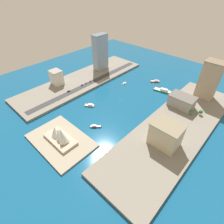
{
  "coord_description": "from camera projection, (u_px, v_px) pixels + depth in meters",
  "views": [
    {
      "loc": [
        -137.58,
        167.43,
        150.65
      ],
      "look_at": [
        -11.64,
        32.2,
        2.92
      ],
      "focal_mm": 28.01,
      "sensor_mm": 36.0,
      "label": 1
    }
  ],
  "objects": [
    {
      "name": "ferry_green_doubledeck",
      "position": [
        163.0,
        90.0,
        281.97
      ],
      "size": [
        29.79,
        14.43,
        5.3
      ],
      "color": "#2D8C4C",
      "rests_on": "ground_plane"
    },
    {
      "name": "patrol_launch_navy",
      "position": [
        95.0,
        126.0,
        216.97
      ],
      "size": [
        12.21,
        11.84,
        3.33
      ],
      "color": "#1E284C",
      "rests_on": "ground_plane"
    },
    {
      "name": "road_strip",
      "position": [
        90.0,
        83.0,
        297.71
      ],
      "size": [
        10.45,
        228.0,
        0.15
      ],
      "primitive_type": "cube",
      "color": "#38383D",
      "rests_on": "quay_east"
    },
    {
      "name": "pickup_red",
      "position": [
        90.0,
        81.0,
        300.04
      ],
      "size": [
        1.9,
        4.41,
        1.62
      ],
      "color": "black",
      "rests_on": "road_strip"
    },
    {
      "name": "apartment_midrise_tan",
      "position": [
        209.0,
        80.0,
        247.62
      ],
      "size": [
        25.34,
        20.14,
        55.76
      ],
      "color": "tan",
      "rests_on": "quay_west"
    },
    {
      "name": "opera_landmark",
      "position": [
        59.0,
        135.0,
        193.72
      ],
      "size": [
        39.67,
        20.26,
        21.21
      ],
      "color": "#BCAD93",
      "rests_on": "peninsula_point"
    },
    {
      "name": "traffic_light_waterfront",
      "position": [
        94.0,
        81.0,
        293.65
      ],
      "size": [
        0.36,
        0.36,
        6.5
      ],
      "color": "black",
      "rests_on": "quay_east"
    },
    {
      "name": "office_block_beige",
      "position": [
        166.0,
        134.0,
        183.79
      ],
      "size": [
        31.18,
        24.12,
        27.87
      ],
      "color": "#C6B793",
      "rests_on": "quay_west"
    },
    {
      "name": "taxi_yellow_cab",
      "position": [
        103.0,
        78.0,
        311.13
      ],
      "size": [
        2.16,
        5.02,
        1.46
      ],
      "color": "black",
      "rests_on": "road_strip"
    },
    {
      "name": "hotel_broad_white",
      "position": [
        56.0,
        77.0,
        288.62
      ],
      "size": [
        19.4,
        16.68,
        23.58
      ],
      "color": "silver",
      "rests_on": "quay_east"
    },
    {
      "name": "peninsula_point",
      "position": [
        61.0,
        140.0,
        198.97
      ],
      "size": [
        75.12,
        50.03,
        2.0
      ],
      "primitive_type": "cube",
      "color": "#A89E89",
      "rests_on": "ground_plane"
    },
    {
      "name": "ground_plane",
      "position": [
        121.0,
        100.0,
        263.01
      ],
      "size": [
        440.0,
        440.0,
        0.0
      ],
      "primitive_type": "plane",
      "color": "#145684"
    },
    {
      "name": "park_tree_cluster",
      "position": [
        197.0,
        112.0,
        227.67
      ],
      "size": [
        13.37,
        14.94,
        8.32
      ],
      "color": "brown",
      "rests_on": "quay_west"
    },
    {
      "name": "tugboat_red",
      "position": [
        155.0,
        81.0,
        306.69
      ],
      "size": [
        14.84,
        13.76,
        3.79
      ],
      "color": "red",
      "rests_on": "ground_plane"
    },
    {
      "name": "quay_west",
      "position": [
        176.0,
        128.0,
        214.59
      ],
      "size": [
        70.0,
        240.0,
        3.47
      ],
      "primitive_type": "cube",
      "color": "gray",
      "rests_on": "ground_plane"
    },
    {
      "name": "sedan_silver",
      "position": [
        86.0,
        83.0,
        294.84
      ],
      "size": [
        1.99,
        4.64,
        1.7
      ],
      "color": "black",
      "rests_on": "road_strip"
    },
    {
      "name": "carpark_squat_concrete",
      "position": [
        182.0,
        101.0,
        241.0
      ],
      "size": [
        34.01,
        22.37,
        16.62
      ],
      "color": "gray",
      "rests_on": "quay_west"
    },
    {
      "name": "suv_black",
      "position": [
        69.0,
        91.0,
        275.3
      ],
      "size": [
        2.04,
        4.99,
        1.64
      ],
      "color": "black",
      "rests_on": "road_strip"
    },
    {
      "name": "tower_tall_glass",
      "position": [
        100.0,
        52.0,
        323.26
      ],
      "size": [
        15.05,
        28.39,
        63.67
      ],
      "color": "#8C9EB2",
      "rests_on": "quay_east"
    },
    {
      "name": "hatchback_blue",
      "position": [
        82.0,
        85.0,
        290.21
      ],
      "size": [
        1.94,
        4.92,
        1.57
      ],
      "color": "black",
      "rests_on": "road_strip"
    },
    {
      "name": "sailboat_small_white",
      "position": [
        124.0,
        83.0,
        301.77
      ],
      "size": [
        3.93,
        10.86,
        10.89
      ],
      "color": "white",
      "rests_on": "ground_plane"
    },
    {
      "name": "yacht_sleek_gray",
      "position": [
        90.0,
        105.0,
        251.1
      ],
      "size": [
        14.31,
        11.67,
        3.7
      ],
      "color": "#999EA3",
      "rests_on": "ground_plane"
    },
    {
      "name": "quay_east",
      "position": [
        83.0,
        80.0,
        309.26
      ],
      "size": [
        70.0,
        240.0,
        3.47
      ],
      "primitive_type": "cube",
      "color": "gray",
      "rests_on": "ground_plane"
    }
  ]
}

